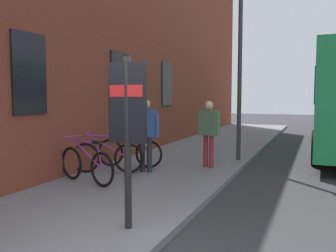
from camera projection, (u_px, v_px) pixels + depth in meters
The scene contains 10 objects.
ground at pixel (283, 173), 9.35m from camera, with size 60.00×60.00×0.00m, color #2D2D30.
sidewalk_pavement at pixel (203, 153), 12.24m from camera, with size 24.00×3.50×0.12m, color slate.
station_facade at pixel (159, 21), 13.54m from camera, with size 22.00×0.65×9.46m.
bicycle_mid_rack at pixel (86, 165), 7.71m from camera, with size 0.68×1.70×0.97m.
bicycle_under_window at pixel (107, 157), 8.72m from camera, with size 0.71×1.69×0.97m.
bicycle_nearest_sign at pixel (130, 152), 9.44m from camera, with size 0.48×1.76×0.97m.
transit_info_sign at pixel (127, 114), 4.99m from camera, with size 0.11×0.55×2.40m.
pedestrian_near_bus at pixel (209, 127), 9.36m from camera, with size 0.37×0.63×1.71m.
pedestrian_by_facade at pixel (146, 128), 8.78m from camera, with size 0.31×0.66×1.75m.
street_lamp at pixel (240, 51), 10.29m from camera, with size 0.28×0.28×5.22m.
Camera 1 is at (-3.64, -1.82, 1.98)m, focal length 39.07 mm.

